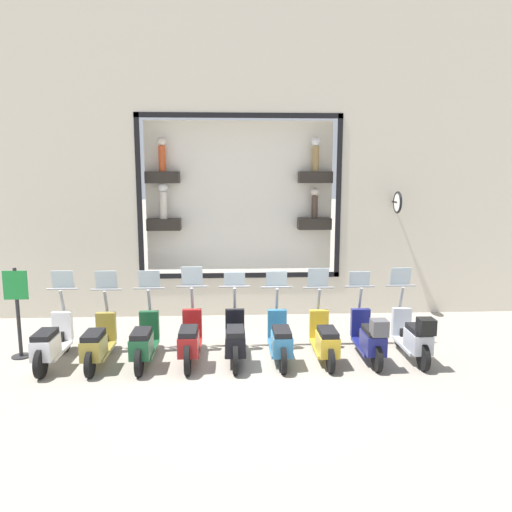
{
  "coord_description": "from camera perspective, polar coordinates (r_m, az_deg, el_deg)",
  "views": [
    {
      "loc": [
        -8.62,
        0.23,
        3.48
      ],
      "look_at": [
        1.71,
        -0.3,
        1.77
      ],
      "focal_mm": 35.0,
      "sensor_mm": 36.0,
      "label": 1
    }
  ],
  "objects": [
    {
      "name": "scooter_black_4",
      "position": [
        9.39,
        -2.39,
        -9.53
      ],
      "size": [
        1.81,
        0.61,
        1.56
      ],
      "color": "black",
      "rests_on": "ground_plane"
    },
    {
      "name": "ground_plane",
      "position": [
        9.3,
        -1.35,
        -12.6
      ],
      "size": [
        120.0,
        120.0,
        0.0
      ],
      "primitive_type": "plane",
      "color": "gray"
    },
    {
      "name": "shop_sign_post",
      "position": [
        10.5,
        -25.6,
        -5.53
      ],
      "size": [
        0.36,
        0.45,
        1.74
      ],
      "color": "#232326",
      "rests_on": "ground_plane"
    },
    {
      "name": "scooter_yellow_2",
      "position": [
        9.55,
        7.86,
        -9.43
      ],
      "size": [
        1.79,
        0.6,
        1.63
      ],
      "color": "black",
      "rests_on": "ground_plane"
    },
    {
      "name": "scooter_red_5",
      "position": [
        9.42,
        -7.57,
        -9.47
      ],
      "size": [
        1.81,
        0.6,
        1.68
      ],
      "color": "black",
      "rests_on": "ground_plane"
    },
    {
      "name": "scooter_green_6",
      "position": [
        9.53,
        -12.67,
        -9.53
      ],
      "size": [
        1.8,
        0.61,
        1.61
      ],
      "color": "black",
      "rests_on": "ground_plane"
    },
    {
      "name": "scooter_olive_7",
      "position": [
        9.7,
        -17.62,
        -9.45
      ],
      "size": [
        1.79,
        0.61,
        1.61
      ],
      "color": "black",
      "rests_on": "ground_plane"
    },
    {
      "name": "scooter_white_8",
      "position": [
        9.95,
        -22.36,
        -9.16
      ],
      "size": [
        1.8,
        0.61,
        1.62
      ],
      "color": "black",
      "rests_on": "ground_plane"
    },
    {
      "name": "scooter_navy_1",
      "position": [
        9.67,
        12.89,
        -9.05
      ],
      "size": [
        1.79,
        0.61,
        1.55
      ],
      "color": "black",
      "rests_on": "ground_plane"
    },
    {
      "name": "scooter_silver_0",
      "position": [
        9.93,
        17.6,
        -8.73
      ],
      "size": [
        1.8,
        0.61,
        1.62
      ],
      "color": "black",
      "rests_on": "ground_plane"
    },
    {
      "name": "building_facade",
      "position": [
        12.23,
        -1.9,
        11.99
      ],
      "size": [
        1.18,
        36.0,
        7.94
      ],
      "color": "beige",
      "rests_on": "ground_plane"
    },
    {
      "name": "scooter_teal_3",
      "position": [
        9.43,
        2.78,
        -9.53
      ],
      "size": [
        1.8,
        0.6,
        1.57
      ],
      "color": "black",
      "rests_on": "ground_plane"
    }
  ]
}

